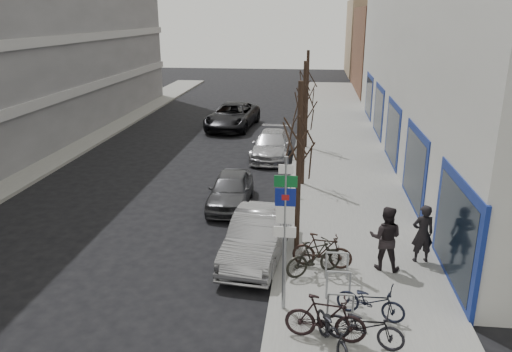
% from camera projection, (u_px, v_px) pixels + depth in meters
% --- Properties ---
extents(ground, '(120.00, 120.00, 0.00)m').
position_uv_depth(ground, '(192.00, 307.00, 13.11)').
color(ground, black).
rests_on(ground, ground).
extents(sidewalk_east, '(5.00, 70.00, 0.15)m').
position_uv_depth(sidewalk_east, '(345.00, 187.00, 22.04)').
color(sidewalk_east, slate).
rests_on(sidewalk_east, ground).
extents(sidewalk_west, '(3.00, 70.00, 0.15)m').
position_uv_depth(sidewalk_west, '(16.00, 174.00, 23.75)').
color(sidewalk_west, slate).
rests_on(sidewalk_west, ground).
extents(brick_building_far, '(12.00, 14.00, 8.00)m').
position_uv_depth(brick_building_far, '(420.00, 50.00, 48.23)').
color(brick_building_far, brown).
rests_on(brick_building_far, ground).
extents(tan_building_far, '(13.00, 12.00, 9.00)m').
position_uv_depth(tan_building_far, '(401.00, 38.00, 62.18)').
color(tan_building_far, '#937A5B').
rests_on(tan_building_far, ground).
extents(highway_sign_pole, '(0.55, 0.10, 4.20)m').
position_uv_depth(highway_sign_pole, '(285.00, 226.00, 12.08)').
color(highway_sign_pole, gray).
rests_on(highway_sign_pole, ground).
extents(bike_rack, '(0.66, 2.26, 0.83)m').
position_uv_depth(bike_rack, '(338.00, 282.00, 13.06)').
color(bike_rack, gray).
rests_on(bike_rack, sidewalk_east).
extents(tree_near, '(1.80, 1.80, 5.50)m').
position_uv_depth(tree_near, '(300.00, 128.00, 14.86)').
color(tree_near, black).
rests_on(tree_near, ground).
extents(tree_mid, '(1.80, 1.80, 5.50)m').
position_uv_depth(tree_mid, '(305.00, 95.00, 21.00)').
color(tree_mid, black).
rests_on(tree_mid, ground).
extents(tree_far, '(1.80, 1.80, 5.50)m').
position_uv_depth(tree_far, '(308.00, 76.00, 27.14)').
color(tree_far, black).
rests_on(tree_far, ground).
extents(meter_front, '(0.10, 0.08, 1.27)m').
position_uv_depth(meter_front, '(282.00, 232.00, 15.43)').
color(meter_front, gray).
rests_on(meter_front, sidewalk_east).
extents(meter_mid, '(0.10, 0.08, 1.27)m').
position_uv_depth(meter_mid, '(291.00, 177.00, 20.62)').
color(meter_mid, gray).
rests_on(meter_mid, sidewalk_east).
extents(meter_back, '(0.10, 0.08, 1.27)m').
position_uv_depth(meter_back, '(296.00, 144.00, 25.82)').
color(meter_back, gray).
rests_on(meter_back, sidewalk_east).
extents(bike_near_left, '(1.18, 1.94, 1.13)m').
position_uv_depth(bike_near_left, '(333.00, 329.00, 11.02)').
color(bike_near_left, black).
rests_on(bike_near_left, sidewalk_east).
extents(bike_near_right, '(1.96, 0.80, 1.15)m').
position_uv_depth(bike_near_right, '(325.00, 318.00, 11.40)').
color(bike_near_right, black).
rests_on(bike_near_right, sidewalk_east).
extents(bike_mid_curb, '(1.79, 1.05, 1.05)m').
position_uv_depth(bike_mid_curb, '(371.00, 298.00, 12.29)').
color(bike_mid_curb, black).
rests_on(bike_mid_curb, sidewalk_east).
extents(bike_mid_inner, '(1.85, 1.39, 1.11)m').
position_uv_depth(bike_mid_inner, '(314.00, 257.00, 14.30)').
color(bike_mid_inner, black).
rests_on(bike_mid_inner, sidewalk_east).
extents(bike_far_curb, '(1.92, 1.03, 1.12)m').
position_uv_depth(bike_far_curb, '(364.00, 323.00, 11.25)').
color(bike_far_curb, black).
rests_on(bike_far_curb, sidewalk_east).
extents(bike_far_inner, '(1.84, 0.73, 1.09)m').
position_uv_depth(bike_far_inner, '(322.00, 250.00, 14.73)').
color(bike_far_inner, black).
rests_on(bike_far_inner, sidewalk_east).
extents(parked_car_front, '(2.01, 4.61, 1.48)m').
position_uv_depth(parked_car_front, '(258.00, 236.00, 15.56)').
color(parked_car_front, gray).
rests_on(parked_car_front, ground).
extents(parked_car_mid, '(1.68, 4.01, 1.36)m').
position_uv_depth(parked_car_mid, '(231.00, 190.00, 19.88)').
color(parked_car_mid, '#444549').
rests_on(parked_car_mid, ground).
extents(parked_car_back, '(2.09, 4.84, 1.39)m').
position_uv_depth(parked_car_back, '(272.00, 145.00, 26.58)').
color(parked_car_back, '#ABABB0').
rests_on(parked_car_back, ground).
extents(lane_car, '(3.35, 6.21, 1.66)m').
position_uv_depth(lane_car, '(232.00, 116.00, 33.45)').
color(lane_car, black).
rests_on(lane_car, ground).
extents(pedestrian_near, '(0.74, 0.55, 1.83)m').
position_uv_depth(pedestrian_near, '(423.00, 234.00, 14.97)').
color(pedestrian_near, black).
rests_on(pedestrian_near, sidewalk_east).
extents(pedestrian_far, '(0.82, 0.64, 1.98)m').
position_uv_depth(pedestrian_far, '(386.00, 238.00, 14.52)').
color(pedestrian_far, black).
rests_on(pedestrian_far, sidewalk_east).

